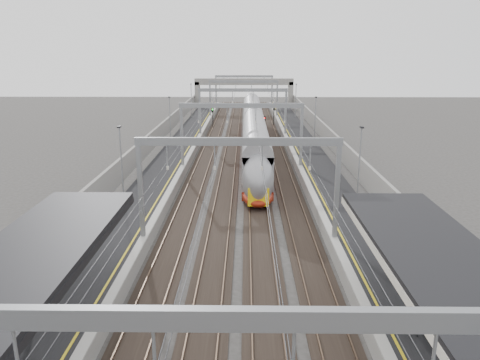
{
  "coord_description": "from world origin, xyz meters",
  "views": [
    {
      "loc": [
        0.46,
        -6.68,
        12.79
      ],
      "look_at": [
        0.0,
        29.56,
        2.78
      ],
      "focal_mm": 35.0,
      "sensor_mm": 36.0,
      "label": 1
    }
  ],
  "objects_px": {
    "overbridge": "(244,86)",
    "signal_green": "(213,114)",
    "bench": "(419,319)",
    "train": "(254,137)"
  },
  "relations": [
    {
      "from": "train",
      "to": "signal_green",
      "type": "height_order",
      "value": "train"
    },
    {
      "from": "train",
      "to": "bench",
      "type": "height_order",
      "value": "train"
    },
    {
      "from": "train",
      "to": "signal_green",
      "type": "xyz_separation_m",
      "value": [
        -6.7,
        19.95,
        0.28
      ]
    },
    {
      "from": "overbridge",
      "to": "signal_green",
      "type": "xyz_separation_m",
      "value": [
        -5.2,
        -27.17,
        -2.89
      ]
    },
    {
      "from": "overbridge",
      "to": "train",
      "type": "distance_m",
      "value": 47.25
    },
    {
      "from": "overbridge",
      "to": "signal_green",
      "type": "bearing_deg",
      "value": -100.84
    },
    {
      "from": "overbridge",
      "to": "signal_green",
      "type": "distance_m",
      "value": 27.81
    },
    {
      "from": "overbridge",
      "to": "bench",
      "type": "xyz_separation_m",
      "value": [
        8.06,
        -88.51,
        -3.81
      ]
    },
    {
      "from": "bench",
      "to": "overbridge",
      "type": "bearing_deg",
      "value": 95.2
    },
    {
      "from": "train",
      "to": "bench",
      "type": "bearing_deg",
      "value": -81.0
    }
  ]
}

